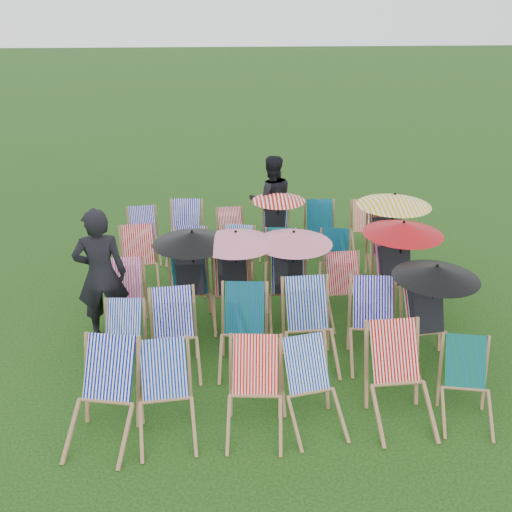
{
  "coord_description": "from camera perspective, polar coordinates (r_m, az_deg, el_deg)",
  "views": [
    {
      "loc": [
        -0.7,
        -7.23,
        4.37
      ],
      "look_at": [
        -0.16,
        0.34,
        0.9
      ],
      "focal_mm": 40.0,
      "sensor_mm": 36.0,
      "label": 1
    }
  ],
  "objects": [
    {
      "name": "ground",
      "position": [
        8.48,
        1.27,
        -6.45
      ],
      "size": [
        100.0,
        100.0,
        0.0
      ],
      "primitive_type": "plane",
      "color": "black",
      "rests_on": "ground"
    },
    {
      "name": "deckchair_0",
      "position": [
        6.4,
        -15.2,
        -13.58
      ],
      "size": [
        0.85,
        1.05,
        1.02
      ],
      "rotation": [
        0.0,
        0.0,
        -0.2
      ],
      "color": "#976C46",
      "rests_on": "ground"
    },
    {
      "name": "deckchair_1",
      "position": [
        6.33,
        -9.03,
        -13.77
      ],
      "size": [
        0.71,
        0.93,
        0.95
      ],
      "rotation": [
        0.0,
        0.0,
        0.1
      ],
      "color": "#976C46",
      "rests_on": "ground"
    },
    {
      "name": "deckchair_2",
      "position": [
        6.3,
        -0.12,
        -13.55
      ],
      "size": [
        0.71,
        0.93,
        0.95
      ],
      "rotation": [
        0.0,
        0.0,
        -0.09
      ],
      "color": "#976C46",
      "rests_on": "ground"
    },
    {
      "name": "deckchair_3",
      "position": [
        6.42,
        5.76,
        -13.15
      ],
      "size": [
        0.76,
        0.94,
        0.91
      ],
      "rotation": [
        0.0,
        0.0,
        0.2
      ],
      "color": "#976C46",
      "rests_on": "ground"
    },
    {
      "name": "deckchair_4",
      "position": [
        6.62,
        14.34,
        -11.94
      ],
      "size": [
        0.72,
        0.97,
        1.02
      ],
      "rotation": [
        0.0,
        0.0,
        0.05
      ],
      "color": "#976C46",
      "rests_on": "ground"
    },
    {
      "name": "deckchair_5",
      "position": [
        6.89,
        20.4,
        -12.09
      ],
      "size": [
        0.71,
        0.89,
        0.86
      ],
      "rotation": [
        0.0,
        0.0,
        -0.2
      ],
      "color": "#976C46",
      "rests_on": "ground"
    },
    {
      "name": "deckchair_6",
      "position": [
        7.41,
        -13.35,
        -8.35
      ],
      "size": [
        0.62,
        0.82,
        0.84
      ],
      "rotation": [
        0.0,
        0.0,
        -0.08
      ],
      "color": "#976C46",
      "rests_on": "ground"
    },
    {
      "name": "deckchair_7",
      "position": [
        7.3,
        -8.17,
        -7.89
      ],
      "size": [
        0.72,
        0.94,
        0.96
      ],
      "rotation": [
        0.0,
        0.0,
        0.09
      ],
      "color": "#976C46",
      "rests_on": "ground"
    },
    {
      "name": "deckchair_8",
      "position": [
        7.29,
        -1.24,
        -7.57
      ],
      "size": [
        0.73,
        0.96,
        0.99
      ],
      "rotation": [
        0.0,
        0.0,
        -0.09
      ],
      "color": "#976C46",
      "rests_on": "ground"
    },
    {
      "name": "deckchair_9",
      "position": [
        7.38,
        5.46,
        -7.09
      ],
      "size": [
        0.72,
        0.98,
        1.02
      ],
      "rotation": [
        0.0,
        0.0,
        0.05
      ],
      "color": "#976C46",
      "rests_on": "ground"
    },
    {
      "name": "deckchair_10",
      "position": [
        7.55,
        11.78,
        -6.84
      ],
      "size": [
        0.78,
        1.0,
        1.01
      ],
      "rotation": [
        0.0,
        0.0,
        -0.13
      ],
      "color": "#976C46",
      "rests_on": "ground"
    },
    {
      "name": "deckchair_11",
      "position": [
        7.65,
        17.13,
        -5.42
      ],
      "size": [
        1.09,
        1.17,
        1.3
      ],
      "rotation": [
        0.0,
        0.0,
        0.11
      ],
      "color": "#976C46",
      "rests_on": "ground"
    },
    {
      "name": "deckchair_12",
      "position": [
        8.32,
        -12.96,
        -4.16
      ],
      "size": [
        0.65,
        0.88,
        0.92
      ],
      "rotation": [
        0.0,
        0.0,
        0.06
      ],
      "color": "#976C46",
      "rests_on": "ground"
    },
    {
      "name": "deckchair_13",
      "position": [
        8.24,
        -6.46,
        -1.96
      ],
      "size": [
        1.14,
        1.22,
        1.35
      ],
      "rotation": [
        0.0,
        0.0,
        0.14
      ],
      "color": "#976C46",
      "rests_on": "ground"
    },
    {
      "name": "deckchair_14",
      "position": [
        8.2,
        -2.25,
        -1.97
      ],
      "size": [
        1.13,
        1.18,
        1.34
      ],
      "rotation": [
        0.0,
        0.0,
        0.02
      ],
      "color": "#976C46",
      "rests_on": "ground"
    },
    {
      "name": "deckchair_15",
      "position": [
        8.25,
        3.44,
        -1.88
      ],
      "size": [
        1.12,
        1.17,
        1.32
      ],
      "rotation": [
        0.0,
        0.0,
        -0.04
      ],
      "color": "#976C46",
      "rests_on": "ground"
    },
    {
      "name": "deckchair_16",
      "position": [
        8.42,
        9.04,
        -3.47
      ],
      "size": [
        0.65,
        0.87,
        0.91
      ],
      "rotation": [
        0.0,
        0.0,
        0.06
      ],
      "color": "#976C46",
      "rests_on": "ground"
    },
    {
      "name": "deckchair_17",
      "position": [
        8.68,
        14.07,
        -0.99
      ],
      "size": [
        1.17,
        1.22,
        1.39
      ],
      "rotation": [
        0.0,
        0.0,
        0.04
      ],
      "color": "#976C46",
      "rests_on": "ground"
    },
    {
      "name": "deckchair_18",
      "position": [
        9.37,
        -11.62,
        -0.51
      ],
      "size": [
        0.73,
        0.95,
        0.96
      ],
      "rotation": [
        0.0,
        0.0,
        0.12
      ],
      "color": "#976C46",
      "rests_on": "ground"
    },
    {
      "name": "deckchair_19",
      "position": [
        9.3,
        -6.67,
        -0.5
      ],
      "size": [
        0.66,
        0.88,
        0.91
      ],
      "rotation": [
        0.0,
        0.0,
        -0.08
      ],
      "color": "#976C46",
      "rests_on": "ground"
    },
    {
      "name": "deckchair_20",
      "position": [
        9.32,
        -2.06,
        -0.3
      ],
      "size": [
        0.75,
        0.93,
        0.9
      ],
      "rotation": [
        0.0,
        0.0,
        -0.2
      ],
      "color": "#976C46",
      "rests_on": "ground"
    },
    {
      "name": "deckchair_21",
      "position": [
        9.38,
        2.49,
        -0.36
      ],
      "size": [
        0.63,
        0.82,
        0.84
      ],
      "rotation": [
        0.0,
        0.0,
        -0.1
      ],
      "color": "#976C46",
      "rests_on": "ground"
    },
    {
      "name": "deckchair_22",
      "position": [
        9.45,
        7.96,
        -0.4
      ],
      "size": [
        0.66,
        0.84,
        0.84
      ],
      "rotation": [
        0.0,
        0.0,
        -0.15
      ],
      "color": "#976C46",
      "rests_on": "ground"
    },
    {
      "name": "deckchair_23",
      "position": [
        9.7,
        13.21,
        2.02
      ],
      "size": [
        1.21,
        1.26,
        1.43
      ],
      "rotation": [
        0.0,
        0.0,
        -0.04
      ],
      "color": "#976C46",
      "rests_on": "ground"
    },
    {
      "name": "deckchair_24",
      "position": [
        10.45,
        -11.17,
        1.99
      ],
      "size": [
        0.68,
        0.88,
        0.88
      ],
      "rotation": [
        0.0,
        0.0,
        0.13
      ],
      "color": "#976C46",
      "rests_on": "ground"
    },
    {
      "name": "deckchair_25",
      "position": [
        10.37,
        -7.16,
        2.39
      ],
      "size": [
        0.73,
        0.95,
        0.98
      ],
      "rotation": [
        0.0,
        0.0,
        -0.09
      ],
      "color": "#976C46",
      "rests_on": "ground"
    },
    {
      "name": "deckchair_26",
      "position": [
        10.41,
        -2.38,
        2.18
      ],
      "size": [
        0.63,
        0.81,
        0.82
      ],
      "rotation": [
        0.0,
        0.0,
        0.12
      ],
      "color": "#976C46",
      "rests_on": "ground"
    },
    {
      "name": "deckchair_27",
      "position": [
        10.4,
        1.98,
        3.33
      ],
      "size": [
        0.97,
        1.03,
        1.15
      ],
      "rotation": [
        0.0,
        0.0,
        -0.16
      ],
      "color": "#976C46",
      "rests_on": "ground"
    },
    {
      "name": "deckchair_28",
      "position": [
        10.53,
        6.48,
        2.6
      ],
      "size": [
        0.66,
        0.88,
        0.92
      ],
      "rotation": [
        0.0,
        0.0,
        -0.07
      ],
      "color": "#976C46",
      "rests_on": "ground"
    },
    {
      "name": "deckchair_29",
      "position": [
        10.78,
        11.03,
        2.7
      ],
      "size": [
        0.64,
        0.85,
        0.88
      ],
      "rotation": [
        0.0,
        0.0,
        -0.08
      ],
      "color": "#976C46",
      "rests_on": "ground"
    },
    {
      "name": "person_left",
      "position": [
        7.95,
        -15.25,
        -1.83
      ],
      "size": [
        0.75,
        0.54,
        1.9
      ],
      "primitive_type": "imported",
      "rotation": [
        0.0,
        0.0,
        3.27
      ],
      "color": "black",
      "rests_on": "ground"
    },
    {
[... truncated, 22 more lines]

